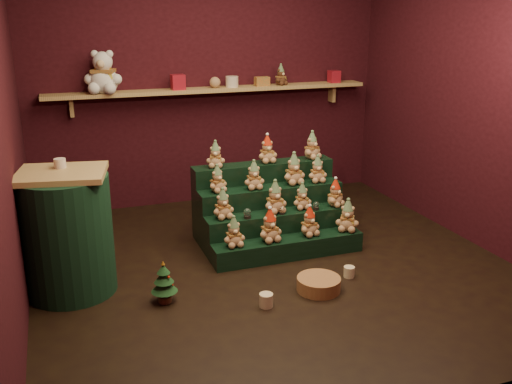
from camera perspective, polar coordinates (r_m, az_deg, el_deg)
name	(u,v)px	position (r m, az deg, el deg)	size (l,w,h in m)	color
ground	(273,266)	(5.03, 1.74, -7.37)	(4.00, 4.00, 0.00)	black
back_wall	(208,79)	(6.55, -4.78, 11.23)	(4.00, 0.10, 2.80)	black
front_wall	(431,171)	(2.85, 17.13, 2.00)	(4.00, 0.10, 2.80)	black
right_wall	(483,94)	(5.69, 21.76, 9.07)	(0.10, 4.00, 2.80)	black
back_shelf	(213,90)	(6.39, -4.34, 10.12)	(3.60, 0.26, 0.24)	tan
riser_tier_front	(288,248)	(5.17, 3.24, -5.60)	(1.40, 0.22, 0.18)	black
riser_tier_midfront	(279,230)	(5.32, 2.34, -3.83)	(1.40, 0.22, 0.36)	black
riser_tier_midback	(271,213)	(5.48, 1.50, -2.16)	(1.40, 0.22, 0.54)	black
riser_tier_back	(263,198)	(5.65, 0.70, -0.59)	(1.40, 0.22, 0.72)	black
teddy_0	(234,232)	(4.92, -2.24, -3.99)	(0.19, 0.17, 0.27)	tan
teddy_1	(270,225)	(5.02, 1.39, -3.35)	(0.21, 0.19, 0.30)	tan
teddy_2	(309,221)	(5.18, 5.36, -2.92)	(0.20, 0.18, 0.27)	tan
teddy_3	(348,215)	(5.33, 9.15, -2.31)	(0.21, 0.19, 0.30)	tan
teddy_4	(223,204)	(5.07, -3.34, -1.17)	(0.19, 0.18, 0.27)	tan
teddy_5	(275,197)	(5.20, 1.92, -0.49)	(0.21, 0.19, 0.30)	tan
teddy_6	(302,196)	(5.32, 4.63, -0.41)	(0.18, 0.16, 0.25)	tan
teddy_7	(335,193)	(5.43, 7.92, -0.07)	(0.19, 0.17, 0.26)	tan
teddy_8	(217,179)	(5.22, -3.89, 1.34)	(0.18, 0.16, 0.25)	tan
teddy_9	(254,175)	(5.30, -0.21, 1.72)	(0.19, 0.17, 0.27)	tan
teddy_10	(294,169)	(5.45, 3.80, 2.34)	(0.22, 0.19, 0.30)	tan
teddy_11	(317,169)	(5.54, 6.16, 2.30)	(0.19, 0.17, 0.26)	tan
teddy_12	(215,154)	(5.37, -4.08, 3.78)	(0.18, 0.16, 0.25)	tan
teddy_13	(267,149)	(5.53, 1.13, 4.31)	(0.19, 0.17, 0.27)	tan
teddy_14	(312,145)	(5.70, 5.62, 4.67)	(0.19, 0.17, 0.27)	tan
snow_globe_a	(247,213)	(5.08, -0.87, -2.15)	(0.07, 0.07, 0.09)	black
snow_globe_b	(282,210)	(5.20, 2.61, -1.81)	(0.06, 0.06, 0.08)	black
snow_globe_c	(316,206)	(5.33, 6.01, -1.37)	(0.06, 0.06, 0.08)	black
side_table	(67,233)	(4.65, -18.33, -3.95)	(0.73, 0.69, 0.99)	tan
table_ornament	(60,163)	(4.58, -19.02, 2.74)	(0.09, 0.09, 0.07)	beige
mini_christmas_tree	(164,282)	(4.43, -9.18, -8.89)	(0.20, 0.20, 0.34)	#4C2C1B
mug_left	(266,300)	(4.36, 1.03, -10.77)	(0.10, 0.10, 0.10)	beige
mug_right	(349,272)	(4.88, 9.29, -7.89)	(0.09, 0.09, 0.09)	beige
wicker_basket	(319,284)	(4.62, 6.28, -9.13)	(0.35, 0.35, 0.11)	#A87143
white_bear	(103,66)	(6.13, -15.06, 12.05)	(0.39, 0.35, 0.54)	white
brown_bear	(281,75)	(6.60, 2.50, 11.62)	(0.16, 0.15, 0.23)	#492918
gift_tin_red_a	(178,82)	(6.27, -7.81, 10.84)	(0.14, 0.14, 0.16)	#B51B2D
gift_tin_cream	(232,82)	(6.42, -2.42, 10.96)	(0.14, 0.14, 0.12)	beige
gift_tin_red_b	(334,77)	(6.90, 7.82, 11.37)	(0.12, 0.12, 0.14)	#B51B2D
shelf_plush_ball	(215,82)	(6.37, -4.13, 10.87)	(0.12, 0.12, 0.12)	tan
scarf_gift_box	(262,81)	(6.53, 0.60, 11.01)	(0.16, 0.10, 0.10)	#C4501B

